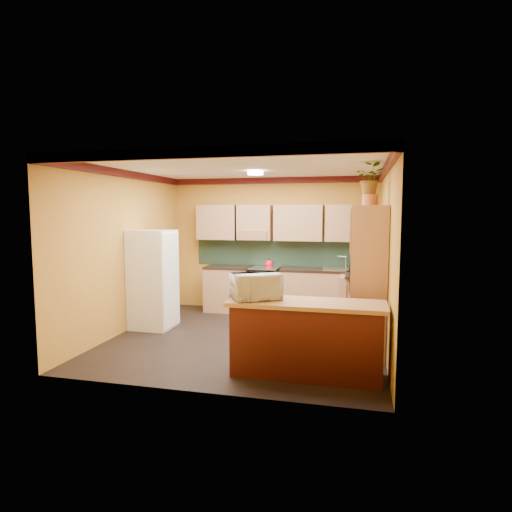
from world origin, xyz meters
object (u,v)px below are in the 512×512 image
at_px(base_cabinets_back, 296,292).
at_px(stove, 265,290).
at_px(fridge, 153,279).
at_px(breakfast_bar, 306,341).
at_px(microwave, 256,286).
at_px(pantry, 368,280).

height_order(base_cabinets_back, stove, stove).
height_order(base_cabinets_back, fridge, fridge).
bearing_deg(breakfast_bar, fridge, 150.84).
bearing_deg(fridge, microwave, -35.64).
distance_m(fridge, microwave, 2.75).
bearing_deg(breakfast_bar, stove, 111.20).
distance_m(breakfast_bar, microwave, 0.91).
bearing_deg(pantry, breakfast_bar, -124.49).
xyz_separation_m(pantry, microwave, (-1.37, -1.08, 0.04)).
height_order(fridge, breakfast_bar, fridge).
distance_m(stove, microwave, 3.24).
xyz_separation_m(stove, fridge, (-1.65, -1.53, 0.39)).
height_order(stove, breakfast_bar, stove).
distance_m(stove, pantry, 2.89).
height_order(stove, microwave, microwave).
bearing_deg(stove, breakfast_bar, -68.80).
relative_size(base_cabinets_back, microwave, 6.25).
xyz_separation_m(base_cabinets_back, pantry, (1.33, -2.05, 0.61)).
xyz_separation_m(base_cabinets_back, fridge, (-2.27, -1.53, 0.41)).
bearing_deg(breakfast_bar, microwave, 180.00).
bearing_deg(base_cabinets_back, breakfast_bar, -79.36).
bearing_deg(microwave, pantry, 5.15).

